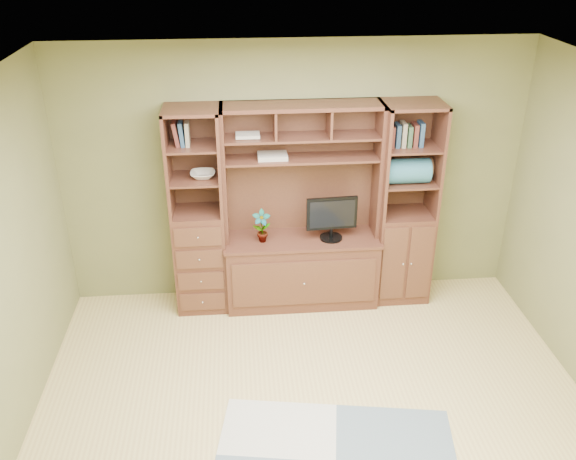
{
  "coord_description": "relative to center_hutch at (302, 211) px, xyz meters",
  "views": [
    {
      "loc": [
        -0.55,
        -3.54,
        3.52
      ],
      "look_at": [
        -0.13,
        1.2,
        1.1
      ],
      "focal_mm": 38.0,
      "sensor_mm": 36.0,
      "label": 1
    }
  ],
  "objects": [
    {
      "name": "orchid",
      "position": [
        -0.4,
        -0.03,
        -0.13
      ],
      "size": [
        0.17,
        0.12,
        0.33
      ],
      "primitive_type": "imported",
      "color": "#AF4F3B",
      "rests_on": "center_hutch"
    },
    {
      "name": "left_tower",
      "position": [
        -1.0,
        0.04,
        0.0
      ],
      "size": [
        0.5,
        0.45,
        2.05
      ],
      "primitive_type": "cube",
      "color": "#50291C",
      "rests_on": "ground"
    },
    {
      "name": "monitor",
      "position": [
        0.28,
        -0.03,
        0.01
      ],
      "size": [
        0.51,
        0.25,
        0.61
      ],
      "primitive_type": "cube",
      "rotation": [
        0.0,
        0.0,
        0.06
      ],
      "color": "black",
      "rests_on": "center_hutch"
    },
    {
      "name": "blanket_teal",
      "position": [
        1.0,
        -0.01,
        0.38
      ],
      "size": [
        0.41,
        0.24,
        0.24
      ],
      "primitive_type": "cube",
      "color": "#2E6779",
      "rests_on": "right_tower"
    },
    {
      "name": "blanket_red",
      "position": [
        1.08,
        0.12,
        0.37
      ],
      "size": [
        0.37,
        0.21,
        0.21
      ],
      "primitive_type": "cube",
      "color": "brown",
      "rests_on": "right_tower"
    },
    {
      "name": "room",
      "position": [
        -0.06,
        -1.73,
        0.28
      ],
      "size": [
        4.6,
        4.1,
        2.64
      ],
      "color": "#D8BA71",
      "rests_on": "ground"
    },
    {
      "name": "bowl",
      "position": [
        -0.93,
        0.04,
        0.39
      ],
      "size": [
        0.23,
        0.23,
        0.06
      ],
      "primitive_type": "imported",
      "color": "silver",
      "rests_on": "left_tower"
    },
    {
      "name": "magazines",
      "position": [
        -0.28,
        0.09,
        0.54
      ],
      "size": [
        0.28,
        0.2,
        0.04
      ],
      "primitive_type": "cube",
      "color": "#B7B09D",
      "rests_on": "center_hutch"
    },
    {
      "name": "right_tower",
      "position": [
        1.02,
        0.04,
        0.0
      ],
      "size": [
        0.55,
        0.45,
        2.05
      ],
      "primitive_type": "cube",
      "color": "#50291C",
      "rests_on": "ground"
    },
    {
      "name": "center_hutch",
      "position": [
        0.0,
        0.0,
        0.0
      ],
      "size": [
        1.54,
        0.53,
        2.05
      ],
      "primitive_type": "cube",
      "color": "#50291C",
      "rests_on": "ground"
    }
  ]
}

